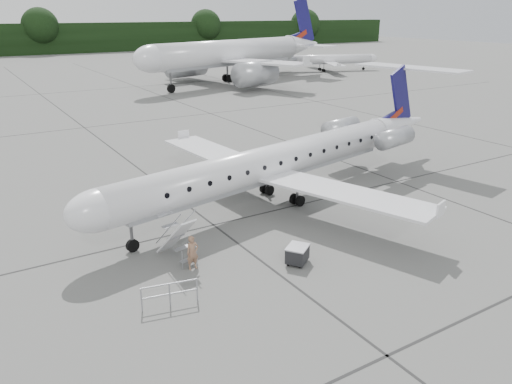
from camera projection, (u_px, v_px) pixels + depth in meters
ground at (331, 224)px, 27.41m from camera, size 320.00×320.00×0.00m
treeline at (11, 40)px, 130.08m from camera, size 260.00×4.00×8.00m
main_regional_jet at (271, 146)px, 29.15m from camera, size 31.58×25.50×7.19m
airstair at (176, 237)px, 23.13m from camera, size 1.28×2.33×2.25m
passenger at (193, 253)px, 22.39m from camera, size 0.59×0.39×1.60m
safety_railing at (170, 295)px, 19.62m from camera, size 2.17×0.53×1.00m
baggage_cart at (297, 254)px, 23.00m from camera, size 1.35×1.30×0.91m
bg_narrowbody at (229, 40)px, 77.50m from camera, size 44.24×37.07×13.65m
bg_regional_right at (327, 55)px, 96.41m from camera, size 27.76×23.58×6.19m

